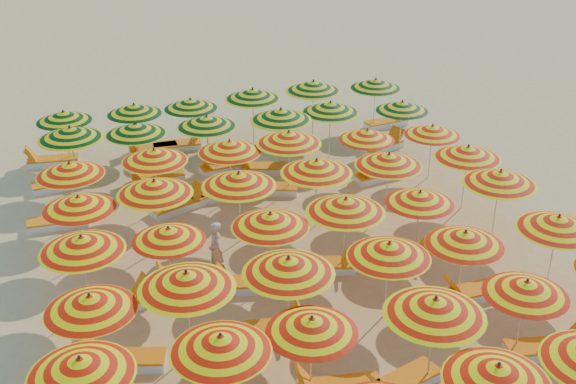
# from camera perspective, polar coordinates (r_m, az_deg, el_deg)

# --- Properties ---
(ground) EXTENTS (120.00, 120.00, 0.00)m
(ground) POSITION_cam_1_polar(r_m,az_deg,el_deg) (19.78, 0.43, -4.77)
(ground) COLOR #E5BA65
(ground) RESTS_ON ground
(umbrella_3) EXTENTS (2.42, 2.42, 2.06)m
(umbrella_3) POSITION_cam_1_polar(r_m,az_deg,el_deg) (13.49, 16.24, -13.59)
(umbrella_3) COLOR silver
(umbrella_3) RESTS_ON ground
(umbrella_6) EXTENTS (1.96, 1.96, 2.07)m
(umbrella_6) POSITION_cam_1_polar(r_m,az_deg,el_deg) (13.61, -16.08, -13.11)
(umbrella_6) COLOR silver
(umbrella_6) RESTS_ON ground
(umbrella_7) EXTENTS (2.29, 2.29, 2.05)m
(umbrella_7) POSITION_cam_1_polar(r_m,az_deg,el_deg) (13.69, -5.34, -11.83)
(umbrella_7) COLOR silver
(umbrella_7) RESTS_ON ground
(umbrella_8) EXTENTS (2.06, 2.06, 1.95)m
(umbrella_8) POSITION_cam_1_polar(r_m,az_deg,el_deg) (14.23, 1.89, -10.47)
(umbrella_8) COLOR silver
(umbrella_8) RESTS_ON ground
(umbrella_9) EXTENTS (2.19, 2.19, 2.19)m
(umbrella_9) POSITION_cam_1_polar(r_m,az_deg,el_deg) (14.64, 11.55, -8.88)
(umbrella_9) COLOR silver
(umbrella_9) RESTS_ON ground
(umbrella_10) EXTENTS (2.15, 2.15, 1.93)m
(umbrella_10) POSITION_cam_1_polar(r_m,az_deg,el_deg) (16.09, 18.32, -7.20)
(umbrella_10) COLOR silver
(umbrella_10) RESTS_ON ground
(umbrella_12) EXTENTS (1.96, 1.96, 2.02)m
(umbrella_12) POSITION_cam_1_polar(r_m,az_deg,el_deg) (15.24, -15.37, -8.46)
(umbrella_12) COLOR silver
(umbrella_12) RESTS_ON ground
(umbrella_13) EXTENTS (2.68, 2.68, 2.20)m
(umbrella_13) POSITION_cam_1_polar(r_m,az_deg,el_deg) (15.24, -8.02, -6.93)
(umbrella_13) COLOR silver
(umbrella_13) RESTS_ON ground
(umbrella_14) EXTENTS (2.40, 2.40, 2.17)m
(umbrella_14) POSITION_cam_1_polar(r_m,az_deg,el_deg) (15.63, 0.04, -5.84)
(umbrella_14) COLOR silver
(umbrella_14) RESTS_ON ground
(umbrella_15) EXTENTS (2.02, 2.02, 2.06)m
(umbrella_15) POSITION_cam_1_polar(r_m,az_deg,el_deg) (16.53, 7.99, -4.56)
(umbrella_15) COLOR silver
(umbrella_15) RESTS_ON ground
(umbrella_16) EXTENTS (1.94, 1.94, 2.00)m
(umbrella_16) POSITION_cam_1_polar(r_m,az_deg,el_deg) (17.43, 13.82, -3.57)
(umbrella_16) COLOR silver
(umbrella_16) RESTS_ON ground
(umbrella_17) EXTENTS (2.16, 2.16, 2.10)m
(umbrella_17) POSITION_cam_1_polar(r_m,az_deg,el_deg) (18.57, 20.57, -2.32)
(umbrella_17) COLOR silver
(umbrella_17) RESTS_ON ground
(umbrella_18) EXTENTS (2.36, 2.36, 2.10)m
(umbrella_18) POSITION_cam_1_polar(r_m,az_deg,el_deg) (17.19, -15.98, -3.95)
(umbrella_18) COLOR silver
(umbrella_18) RESTS_ON ground
(umbrella_19) EXTENTS (2.05, 2.05, 1.89)m
(umbrella_19) POSITION_cam_1_polar(r_m,az_deg,el_deg) (17.52, -9.41, -3.31)
(umbrella_19) COLOR silver
(umbrella_19) RESTS_ON ground
(umbrella_20) EXTENTS (2.54, 2.54, 2.06)m
(umbrella_20) POSITION_cam_1_polar(r_m,az_deg,el_deg) (17.59, -1.40, -2.23)
(umbrella_20) COLOR silver
(umbrella_20) RESTS_ON ground
(umbrella_21) EXTENTS (2.55, 2.55, 2.15)m
(umbrella_21) POSITION_cam_1_polar(r_m,az_deg,el_deg) (18.15, 4.59, -1.06)
(umbrella_21) COLOR silver
(umbrella_21) RESTS_ON ground
(umbrella_22) EXTENTS (2.25, 2.25, 1.93)m
(umbrella_22) POSITION_cam_1_polar(r_m,az_deg,el_deg) (19.22, 10.37, -0.42)
(umbrella_22) COLOR silver
(umbrella_22) RESTS_ON ground
(umbrella_23) EXTENTS (2.45, 2.45, 2.16)m
(umbrella_23) POSITION_cam_1_polar(r_m,az_deg,el_deg) (20.38, 16.41, 1.10)
(umbrella_23) COLOR silver
(umbrella_23) RESTS_ON ground
(umbrella_24) EXTENTS (1.94, 1.94, 2.00)m
(umbrella_24) POSITION_cam_1_polar(r_m,az_deg,el_deg) (19.29, -16.21, -0.81)
(umbrella_24) COLOR silver
(umbrella_24) RESTS_ON ground
(umbrella_25) EXTENTS (2.36, 2.36, 2.16)m
(umbrella_25) POSITION_cam_1_polar(r_m,az_deg,el_deg) (19.32, -10.50, 0.37)
(umbrella_25) COLOR silver
(umbrella_25) RESTS_ON ground
(umbrella_26) EXTENTS (2.15, 2.15, 2.16)m
(umbrella_26) POSITION_cam_1_polar(r_m,az_deg,el_deg) (19.47, -3.91, 1.00)
(umbrella_26) COLOR silver
(umbrella_26) RESTS_ON ground
(umbrella_27) EXTENTS (2.21, 2.21, 2.17)m
(umbrella_27) POSITION_cam_1_polar(r_m,az_deg,el_deg) (20.19, 2.27, 2.03)
(umbrella_27) COLOR silver
(umbrella_27) RESTS_ON ground
(umbrella_28) EXTENTS (2.58, 2.58, 2.09)m
(umbrella_28) POSITION_cam_1_polar(r_m,az_deg,el_deg) (20.99, 7.97, 2.55)
(umbrella_28) COLOR silver
(umbrella_28) RESTS_ON ground
(umbrella_29) EXTENTS (2.25, 2.25, 2.11)m
(umbrella_29) POSITION_cam_1_polar(r_m,az_deg,el_deg) (21.88, 14.03, 3.07)
(umbrella_29) COLOR silver
(umbrella_29) RESTS_ON ground
(umbrella_30) EXTENTS (2.40, 2.40, 2.04)m
(umbrella_30) POSITION_cam_1_polar(r_m,az_deg,el_deg) (21.20, -16.86, 1.75)
(umbrella_30) COLOR silver
(umbrella_30) RESTS_ON ground
(umbrella_31) EXTENTS (2.57, 2.57, 2.07)m
(umbrella_31) POSITION_cam_1_polar(r_m,az_deg,el_deg) (21.46, -10.51, 2.87)
(umbrella_31) COLOR silver
(umbrella_31) RESTS_ON ground
(umbrella_32) EXTENTS (2.06, 2.06, 2.05)m
(umbrella_32) POSITION_cam_1_polar(r_m,az_deg,el_deg) (21.82, -4.64, 3.59)
(umbrella_32) COLOR silver
(umbrella_32) RESTS_ON ground
(umbrella_33) EXTENTS (2.44, 2.44, 2.16)m
(umbrella_33) POSITION_cam_1_polar(r_m,az_deg,el_deg) (22.16, 0.06, 4.31)
(umbrella_33) COLOR silver
(umbrella_33) RESTS_ON ground
(umbrella_34) EXTENTS (1.88, 1.88, 1.90)m
(umbrella_34) POSITION_cam_1_polar(r_m,az_deg,el_deg) (23.12, 6.27, 4.51)
(umbrella_34) COLOR silver
(umbrella_34) RESTS_ON ground
(umbrella_35) EXTENTS (2.32, 2.32, 1.91)m
(umbrella_35) POSITION_cam_1_polar(r_m,az_deg,el_deg) (23.79, 11.35, 4.80)
(umbrella_35) COLOR silver
(umbrella_35) RESTS_ON ground
(umbrella_36) EXTENTS (2.14, 2.14, 2.18)m
(umbrella_36) POSITION_cam_1_polar(r_m,az_deg,el_deg) (23.47, -16.84, 4.49)
(umbrella_36) COLOR silver
(umbrella_36) RESTS_ON ground
(umbrella_37) EXTENTS (2.07, 2.07, 2.07)m
(umbrella_37) POSITION_cam_1_polar(r_m,az_deg,el_deg) (23.55, -11.95, 4.90)
(umbrella_37) COLOR silver
(umbrella_37) RESTS_ON ground
(umbrella_38) EXTENTS (2.48, 2.48, 2.10)m
(umbrella_38) POSITION_cam_1_polar(r_m,az_deg,el_deg) (23.74, -6.45, 5.56)
(umbrella_38) COLOR silver
(umbrella_38) RESTS_ON ground
(umbrella_39) EXTENTS (2.51, 2.51, 2.20)m
(umbrella_39) POSITION_cam_1_polar(r_m,az_deg,el_deg) (23.93, -0.57, 6.13)
(umbrella_39) COLOR silver
(umbrella_39) RESTS_ON ground
(umbrella_40) EXTENTS (2.03, 2.03, 2.11)m
(umbrella_40) POSITION_cam_1_polar(r_m,az_deg,el_deg) (24.87, 3.36, 6.69)
(umbrella_40) COLOR silver
(umbrella_40) RESTS_ON ground
(umbrella_41) EXTENTS (1.88, 1.88, 1.95)m
(umbrella_41) POSITION_cam_1_polar(r_m,az_deg,el_deg) (25.70, 9.01, 6.72)
(umbrella_41) COLOR silver
(umbrella_41) RESTS_ON ground
(umbrella_42) EXTENTS (2.44, 2.44, 1.96)m
(umbrella_42) POSITION_cam_1_polar(r_m,az_deg,el_deg) (25.54, -17.31, 5.73)
(umbrella_42) COLOR silver
(umbrella_42) RESTS_ON ground
(umbrella_43) EXTENTS (2.21, 2.21, 1.99)m
(umbrella_43) POSITION_cam_1_polar(r_m,az_deg,el_deg) (25.53, -12.06, 6.42)
(umbrella_43) COLOR silver
(umbrella_43) RESTS_ON ground
(umbrella_44) EXTENTS (1.92, 1.92, 1.97)m
(umbrella_44) POSITION_cam_1_polar(r_m,az_deg,el_deg) (25.77, -7.72, 6.93)
(umbrella_44) COLOR silver
(umbrella_44) RESTS_ON ground
(umbrella_45) EXTENTS (2.60, 2.60, 2.14)m
(umbrella_45) POSITION_cam_1_polar(r_m,az_deg,el_deg) (26.11, -2.81, 7.74)
(umbrella_45) COLOR silver
(umbrella_45) RESTS_ON ground
(umbrella_46) EXTENTS (2.58, 2.58, 2.20)m
(umbrella_46) POSITION_cam_1_polar(r_m,az_deg,el_deg) (26.77, 2.01, 8.36)
(umbrella_46) COLOR silver
(umbrella_46) RESTS_ON ground
(umbrella_47) EXTENTS (2.53, 2.53, 2.04)m
(umbrella_47) POSITION_cam_1_polar(r_m,az_deg,el_deg) (27.69, 6.94, 8.50)
(umbrella_47) COLOR silver
(umbrella_47) RESTS_ON ground
(lounger_6) EXTENTS (1.83, 1.07, 0.69)m
(lounger_6) POSITION_cam_1_polar(r_m,az_deg,el_deg) (15.48, 8.95, -14.70)
(lounger_6) COLOR white
(lounger_6) RESTS_ON ground
(lounger_7) EXTENTS (1.81, 0.92, 0.69)m
(lounger_7) POSITION_cam_1_polar(r_m,az_deg,el_deg) (17.12, 19.74, -11.56)
(lounger_7) COLOR white
(lounger_7) RESTS_ON ground
(lounger_9) EXTENTS (1.82, 1.02, 0.69)m
(lounger_9) POSITION_cam_1_polar(r_m,az_deg,el_deg) (16.25, -12.89, -12.80)
(lounger_9) COLOR white
(lounger_9) RESTS_ON ground
(lounger_10) EXTENTS (1.79, 0.77, 0.69)m
(lounger_10) POSITION_cam_1_polar(r_m,az_deg,el_deg) (16.68, -1.85, -10.85)
(lounger_10) COLOR white
(lounger_10) RESTS_ON ground
(lounger_11) EXTENTS (1.76, 0.66, 0.69)m
(lounger_11) POSITION_cam_1_polar(r_m,az_deg,el_deg) (18.51, 14.63, -7.61)
(lounger_11) COLOR white
(lounger_11) RESTS_ON ground
(lounger_12) EXTENTS (1.82, 1.00, 0.69)m
(lounger_12) POSITION_cam_1_polar(r_m,az_deg,el_deg) (17.92, -13.36, -8.71)
(lounger_12) COLOR white
(lounger_12) RESTS_ON ground
(lounger_13) EXTENTS (1.74, 0.61, 0.69)m
(lounger_13) POSITION_cam_1_polar(r_m,az_deg,el_deg) (18.52, -7.62, -6.87)
(lounger_13) COLOR white
(lounger_13) RESTS_ON ground
(lounger_14) EXTENTS (1.82, 0.93, 0.69)m
(lounger_14) POSITION_cam_1_polar(r_m,az_deg,el_deg) (18.21, -3.05, -7.28)
(lounger_14) COLOR white
(lounger_14) RESTS_ON ground
(lounger_15) EXTENTS (1.83, 1.05, 0.69)m
(lounger_15) POSITION_cam_1_polar(r_m,az_deg,el_deg) (18.96, 2.84, -5.78)
(lounger_15) COLOR white
(lounger_15) RESTS_ON ground
(lounger_16) EXTENTS (1.83, 1.14, 0.69)m
(lounger_16) POSITION_cam_1_polar(r_m,az_deg,el_deg) (19.67, 8.84, -4.79)
(lounger_16) COLOR white
(lounger_16) RESTS_ON ground
(lounger_17) EXTENTS (1.73, 0.58, 0.69)m
(lounger_17) POSITION_cam_1_polar(r_m,az_deg,el_deg) (22.00, -17.60, -2.23)
(lounger_17) COLOR white
(lounger_17) RESTS_ON ground
(lounger_18) EXTENTS (1.82, 1.19, 0.69)m
(lounger_18) POSITION_cam_1_polar(r_m,az_deg,el_deg) (22.13, -8.60, -1.02)
(lounger_18) COLOR white
(lounger_18) RESTS_ON ground
(lounger_19) EXTENTS (1.75, 0.63, 0.69)m
(lounger_19) POSITION_cam_1_polar(r_m,az_deg,el_deg) (22.60, -5.84, -0.23)
(lounger_19) COLOR white
(lounger_19) RESTS_ON ground
(lounger_20) EXTENTS (1.83, 1.11, 0.69)m
(lounger_20) POSITION_cam_1_polar(r_m,az_deg,el_deg) (22.90, -1.52, 0.28)
(lounger_20) COLOR white
(lounger_20) RESTS_ON ground
(lounger_21) EXTENTS (1.81, 0.87, 0.69)m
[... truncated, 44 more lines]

